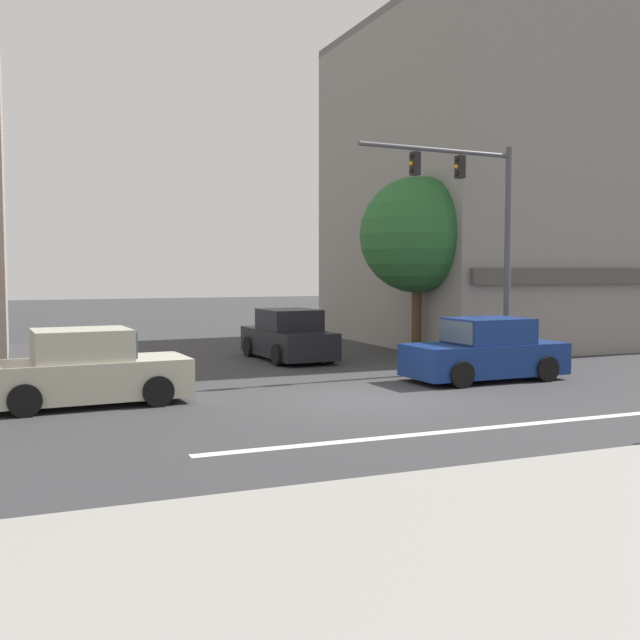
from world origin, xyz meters
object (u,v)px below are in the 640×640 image
at_px(sedan_approaching_near, 86,371).
at_px(sedan_crossing_center, 288,337).
at_px(sedan_crossing_leftbound, 485,352).
at_px(street_tree, 417,235).
at_px(utility_pole_far_right, 484,232).
at_px(traffic_light_mast, 480,219).

bearing_deg(sedan_approaching_near, sedan_crossing_center, 41.38).
xyz_separation_m(sedan_crossing_leftbound, sedan_crossing_center, (-3.14, 5.96, 0.00)).
height_order(street_tree, sedan_approaching_near, street_tree).
distance_m(utility_pole_far_right, sedan_approaching_near, 14.44).
relative_size(utility_pole_far_right, sedan_crossing_leftbound, 1.88).
bearing_deg(street_tree, utility_pole_far_right, -5.23).
distance_m(traffic_light_mast, sedan_approaching_near, 11.17).
relative_size(street_tree, sedan_crossing_center, 1.39).
height_order(traffic_light_mast, sedan_approaching_near, traffic_light_mast).
xyz_separation_m(utility_pole_far_right, sedan_crossing_center, (-6.63, 0.83, -3.34)).
distance_m(traffic_light_mast, sedan_crossing_center, 6.89).
height_order(utility_pole_far_right, sedan_crossing_center, utility_pole_far_right).
xyz_separation_m(sedan_crossing_leftbound, sedan_approaching_near, (-9.68, 0.21, 0.00)).
height_order(utility_pole_far_right, sedan_crossing_leftbound, utility_pole_far_right).
bearing_deg(sedan_approaching_near, utility_pole_far_right, 20.54).
height_order(utility_pole_far_right, traffic_light_mast, utility_pole_far_right).
bearing_deg(utility_pole_far_right, sedan_approaching_near, -159.46).
relative_size(sedan_crossing_leftbound, sedan_crossing_center, 0.99).
bearing_deg(sedan_crossing_center, sedan_crossing_leftbound, -62.21).
height_order(street_tree, sedan_crossing_center, street_tree).
relative_size(traffic_light_mast, sedan_approaching_near, 1.48).
bearing_deg(street_tree, sedan_crossing_leftbound, -101.29).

